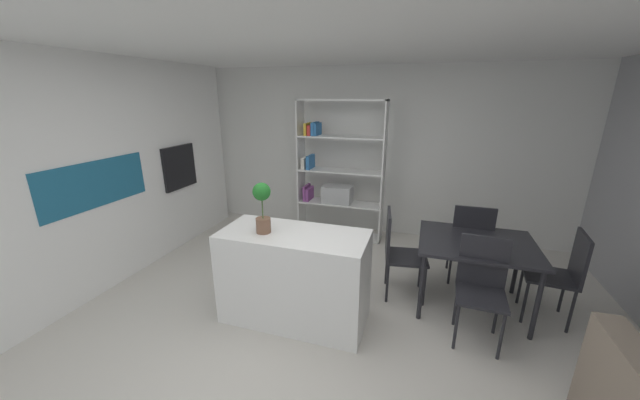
{
  "coord_description": "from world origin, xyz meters",
  "views": [
    {
      "loc": [
        0.95,
        -2.49,
        2.14
      ],
      "look_at": [
        -0.02,
        0.54,
        1.14
      ],
      "focal_mm": 18.92,
      "sensor_mm": 36.0,
      "label": 1
    }
  ],
  "objects_px": {
    "dining_table": "(476,248)",
    "dining_chair_far": "(470,238)",
    "potted_plant_on_island": "(262,204)",
    "open_bookshelf": "(335,175)",
    "built_in_oven": "(179,167)",
    "dining_chair_near": "(482,281)",
    "kitchen_island": "(295,277)",
    "dining_chair_window_side": "(563,270)",
    "dining_chair_island_side": "(397,247)"
  },
  "relations": [
    {
      "from": "dining_table",
      "to": "dining_chair_far",
      "type": "height_order",
      "value": "dining_chair_far"
    },
    {
      "from": "potted_plant_on_island",
      "to": "open_bookshelf",
      "type": "bearing_deg",
      "value": 87.58
    },
    {
      "from": "built_in_oven",
      "to": "dining_table",
      "type": "xyz_separation_m",
      "value": [
        3.87,
        -0.44,
        -0.49
      ]
    },
    {
      "from": "built_in_oven",
      "to": "dining_chair_near",
      "type": "bearing_deg",
      "value": -13.27
    },
    {
      "from": "potted_plant_on_island",
      "to": "dining_table",
      "type": "bearing_deg",
      "value": 22.71
    },
    {
      "from": "potted_plant_on_island",
      "to": "kitchen_island",
      "type": "bearing_deg",
      "value": 13.77
    },
    {
      "from": "kitchen_island",
      "to": "potted_plant_on_island",
      "type": "bearing_deg",
      "value": -166.23
    },
    {
      "from": "potted_plant_on_island",
      "to": "dining_chair_near",
      "type": "relative_size",
      "value": 0.5
    },
    {
      "from": "kitchen_island",
      "to": "dining_chair_window_side",
      "type": "distance_m",
      "value": 2.55
    },
    {
      "from": "dining_table",
      "to": "dining_chair_window_side",
      "type": "relative_size",
      "value": 1.19
    },
    {
      "from": "potted_plant_on_island",
      "to": "dining_table",
      "type": "relative_size",
      "value": 0.43
    },
    {
      "from": "kitchen_island",
      "to": "dining_chair_near",
      "type": "height_order",
      "value": "dining_chair_near"
    },
    {
      "from": "built_in_oven",
      "to": "dining_chair_far",
      "type": "distance_m",
      "value": 3.92
    },
    {
      "from": "dining_chair_island_side",
      "to": "dining_chair_far",
      "type": "height_order",
      "value": "dining_chair_far"
    },
    {
      "from": "kitchen_island",
      "to": "dining_chair_window_side",
      "type": "height_order",
      "value": "dining_chair_window_side"
    },
    {
      "from": "potted_plant_on_island",
      "to": "dining_table",
      "type": "distance_m",
      "value": 2.17
    },
    {
      "from": "kitchen_island",
      "to": "dining_chair_island_side",
      "type": "distance_m",
      "value": 1.16
    },
    {
      "from": "dining_chair_far",
      "to": "dining_table",
      "type": "bearing_deg",
      "value": 89.52
    },
    {
      "from": "kitchen_island",
      "to": "built_in_oven",
      "type": "bearing_deg",
      "value": 151.75
    },
    {
      "from": "dining_table",
      "to": "dining_chair_island_side",
      "type": "height_order",
      "value": "dining_chair_island_side"
    },
    {
      "from": "open_bookshelf",
      "to": "dining_chair_window_side",
      "type": "height_order",
      "value": "open_bookshelf"
    },
    {
      "from": "kitchen_island",
      "to": "open_bookshelf",
      "type": "relative_size",
      "value": 0.67
    },
    {
      "from": "dining_chair_island_side",
      "to": "kitchen_island",
      "type": "bearing_deg",
      "value": 121.04
    },
    {
      "from": "potted_plant_on_island",
      "to": "dining_chair_near",
      "type": "bearing_deg",
      "value": 9.8
    },
    {
      "from": "dining_chair_far",
      "to": "dining_chair_island_side",
      "type": "bearing_deg",
      "value": 31.51
    },
    {
      "from": "open_bookshelf",
      "to": "dining_chair_near",
      "type": "bearing_deg",
      "value": -45.25
    },
    {
      "from": "potted_plant_on_island",
      "to": "open_bookshelf",
      "type": "distance_m",
      "value": 2.22
    },
    {
      "from": "open_bookshelf",
      "to": "dining_chair_near",
      "type": "height_order",
      "value": "open_bookshelf"
    },
    {
      "from": "kitchen_island",
      "to": "dining_chair_window_side",
      "type": "xyz_separation_m",
      "value": [
        2.44,
        0.74,
        0.09
      ]
    },
    {
      "from": "potted_plant_on_island",
      "to": "dining_chair_far",
      "type": "distance_m",
      "value": 2.4
    },
    {
      "from": "potted_plant_on_island",
      "to": "dining_chair_island_side",
      "type": "height_order",
      "value": "potted_plant_on_island"
    },
    {
      "from": "dining_chair_near",
      "to": "dining_chair_far",
      "type": "distance_m",
      "value": 0.94
    },
    {
      "from": "dining_chair_island_side",
      "to": "dining_chair_window_side",
      "type": "height_order",
      "value": "dining_chair_island_side"
    },
    {
      "from": "kitchen_island",
      "to": "dining_chair_island_side",
      "type": "xyz_separation_m",
      "value": [
        0.89,
        0.73,
        0.11
      ]
    },
    {
      "from": "dining_chair_far",
      "to": "dining_chair_window_side",
      "type": "height_order",
      "value": "dining_chair_far"
    },
    {
      "from": "dining_chair_island_side",
      "to": "dining_table",
      "type": "bearing_deg",
      "value": -97.11
    },
    {
      "from": "built_in_oven",
      "to": "dining_table",
      "type": "height_order",
      "value": "built_in_oven"
    },
    {
      "from": "open_bookshelf",
      "to": "dining_chair_window_side",
      "type": "relative_size",
      "value": 2.23
    },
    {
      "from": "dining_chair_near",
      "to": "open_bookshelf",
      "type": "bearing_deg",
      "value": 137.77
    },
    {
      "from": "potted_plant_on_island",
      "to": "dining_chair_near",
      "type": "xyz_separation_m",
      "value": [
        1.95,
        0.34,
        -0.62
      ]
    },
    {
      "from": "kitchen_island",
      "to": "dining_chair_island_side",
      "type": "height_order",
      "value": "dining_chair_island_side"
    },
    {
      "from": "potted_plant_on_island",
      "to": "dining_chair_island_side",
      "type": "relative_size",
      "value": 0.49
    },
    {
      "from": "kitchen_island",
      "to": "dining_chair_far",
      "type": "relative_size",
      "value": 1.42
    },
    {
      "from": "potted_plant_on_island",
      "to": "dining_chair_near",
      "type": "distance_m",
      "value": 2.07
    },
    {
      "from": "kitchen_island",
      "to": "dining_chair_near",
      "type": "bearing_deg",
      "value": 9.14
    },
    {
      "from": "built_in_oven",
      "to": "dining_chair_island_side",
      "type": "distance_m",
      "value": 3.19
    },
    {
      "from": "built_in_oven",
      "to": "dining_chair_window_side",
      "type": "xyz_separation_m",
      "value": [
        4.65,
        -0.45,
        -0.61
      ]
    },
    {
      "from": "potted_plant_on_island",
      "to": "dining_chair_island_side",
      "type": "bearing_deg",
      "value": 34.39
    },
    {
      "from": "built_in_oven",
      "to": "open_bookshelf",
      "type": "xyz_separation_m",
      "value": [
        2.03,
        0.95,
        -0.19
      ]
    },
    {
      "from": "kitchen_island",
      "to": "dining_chair_near",
      "type": "distance_m",
      "value": 1.7
    }
  ]
}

